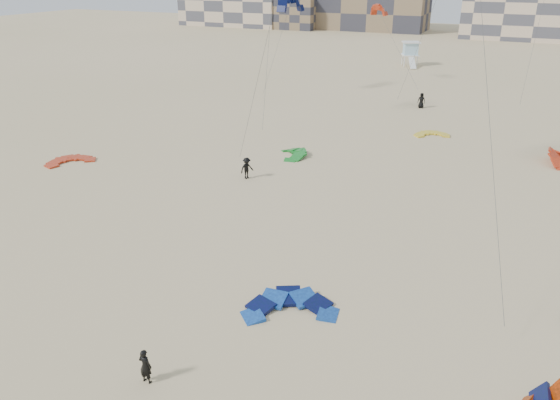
% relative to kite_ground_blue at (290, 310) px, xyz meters
% --- Properties ---
extents(ground, '(320.00, 320.00, 0.00)m').
position_rel_kite_ground_blue_xyz_m(ground, '(-1.63, -3.92, 0.00)').
color(ground, '#D2B78D').
rests_on(ground, ground).
extents(kite_ground_blue, '(5.95, 6.05, 1.81)m').
position_rel_kite_ground_blue_xyz_m(kite_ground_blue, '(0.00, 0.00, 0.00)').
color(kite_ground_blue, blue).
rests_on(kite_ground_blue, ground).
extents(kite_ground_red, '(5.46, 5.40, 0.65)m').
position_rel_kite_ground_blue_xyz_m(kite_ground_red, '(-26.77, 12.77, 0.00)').
color(kite_ground_red, red).
rests_on(kite_ground_red, ground).
extents(kite_ground_green, '(5.06, 4.96, 1.90)m').
position_rel_kite_ground_blue_xyz_m(kite_ground_green, '(-9.51, 22.59, 0.00)').
color(kite_ground_green, '#1A8F2C').
rests_on(kite_ground_green, ground).
extents(kite_ground_red_far, '(4.09, 3.96, 3.73)m').
position_rel_kite_ground_blue_xyz_m(kite_ground_red_far, '(12.86, 30.20, 0.00)').
color(kite_ground_red_far, red).
rests_on(kite_ground_red_far, ground).
extents(kite_ground_yellow, '(4.32, 4.40, 0.58)m').
position_rel_kite_ground_blue_xyz_m(kite_ground_yellow, '(1.01, 34.39, 0.00)').
color(kite_ground_yellow, yellow).
rests_on(kite_ground_yellow, ground).
extents(kitesurfer_main, '(0.60, 0.40, 1.62)m').
position_rel_kite_ground_blue_xyz_m(kitesurfer_main, '(-3.43, -7.18, 0.81)').
color(kitesurfer_main, black).
rests_on(kitesurfer_main, ground).
extents(kitesurfer_c, '(1.14, 1.33, 1.79)m').
position_rel_kite_ground_blue_xyz_m(kitesurfer_c, '(-10.59, 15.65, 0.89)').
color(kitesurfer_c, black).
rests_on(kitesurfer_c, ground).
extents(kitesurfer_e, '(0.95, 0.67, 1.84)m').
position_rel_kite_ground_blue_xyz_m(kitesurfer_e, '(-2.32, 45.82, 0.92)').
color(kitesurfer_e, black).
rests_on(kitesurfer_e, ground).
extents(kite_fly_navy, '(5.26, 8.17, 12.05)m').
position_rel_kite_ground_blue_xyz_m(kite_fly_navy, '(-20.13, 46.51, 11.43)').
color(kite_fly_navy, '#080948').
rests_on(kite_fly_navy, ground).
extents(kite_fly_red, '(9.93, 9.21, 10.36)m').
position_rel_kite_ground_blue_xyz_m(kite_fly_red, '(-11.65, 58.49, 10.15)').
color(kite_fly_red, red).
rests_on(kite_fly_red, ground).
extents(lifeguard_tower_far, '(3.73, 6.03, 4.06)m').
position_rel_kite_ground_blue_xyz_m(lifeguard_tower_far, '(-10.18, 76.00, 2.01)').
color(lifeguard_tower_far, white).
rests_on(lifeguard_tower_far, ground).
extents(condo_west_a, '(30.00, 15.00, 14.00)m').
position_rel_kite_ground_blue_xyz_m(condo_west_a, '(-71.63, 126.08, 7.00)').
color(condo_west_a, beige).
rests_on(condo_west_a, ground).
extents(condo_mid, '(32.00, 16.00, 12.00)m').
position_rel_kite_ground_blue_xyz_m(condo_mid, '(8.37, 126.08, 6.00)').
color(condo_mid, beige).
rests_on(condo_mid, ground).
extents(condo_fill_left, '(12.00, 10.00, 8.00)m').
position_rel_kite_ground_blue_xyz_m(condo_fill_left, '(-51.63, 124.08, 4.00)').
color(condo_fill_left, '#7F684C').
rests_on(condo_fill_left, ground).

